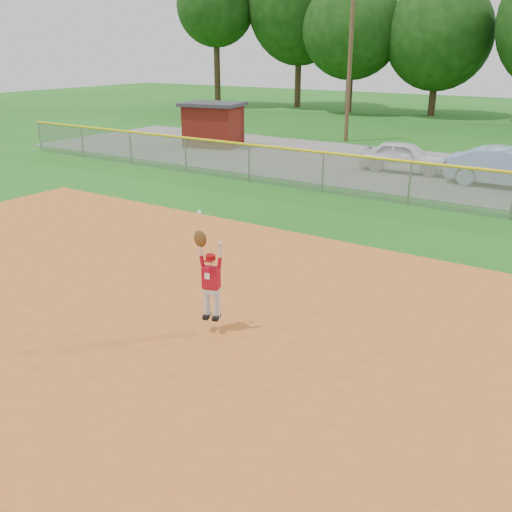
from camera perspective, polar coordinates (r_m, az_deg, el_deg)
The scene contains 8 objects.
ground at distance 12.02m, azimuth -1.25°, elevation -5.13°, with size 120.00×120.00×0.00m, color #1B5D15.
clay_infield at distance 9.99m, azimuth -11.30°, elevation -11.04°, with size 24.00×16.00×0.04m, color #B35B20.
parking_strip at distance 26.18m, azimuth 19.34°, elevation 7.71°, with size 44.00×10.00×0.03m, color slate.
car_white_a at distance 25.96m, azimuth 14.64°, elevation 9.60°, with size 1.55×3.85×1.31m, color silver.
car_blue at distance 24.30m, azimuth 23.86°, elevation 8.08°, with size 1.57×4.50×1.48m, color #7E99BC.
utility_shed at distance 31.99m, azimuth -4.30°, elevation 13.00°, with size 3.60×3.06×2.37m.
outfield_fence at distance 20.36m, azimuth 15.14°, elevation 7.37°, with size 40.06×0.10×1.55m.
ballplayer at distance 10.56m, azimuth -4.67°, elevation -2.01°, with size 0.57×0.30×2.10m.
Camera 1 is at (6.24, -8.91, 5.12)m, focal length 40.00 mm.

